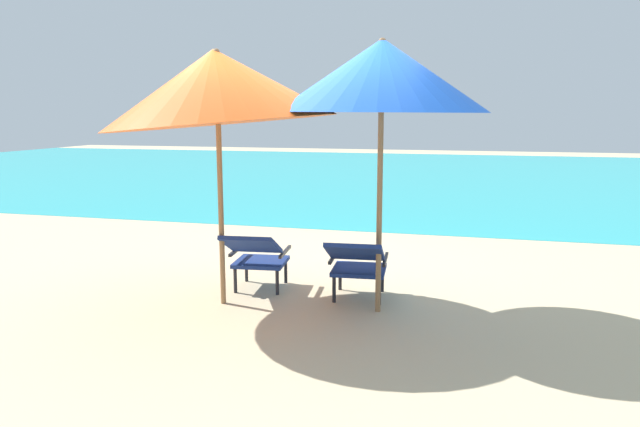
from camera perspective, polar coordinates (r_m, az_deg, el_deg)
The scene contains 6 objects.
ground_plane at distance 9.97m, azimuth 5.29°, elevation -0.80°, with size 40.00×40.00×0.00m, color #CCB78E.
ocean_band at distance 17.94m, azimuth 9.50°, elevation 3.82°, with size 40.00×18.00×0.01m, color #28B2B7.
lounge_chair_left at distance 5.98m, azimuth -6.22°, elevation -3.99°, with size 0.62×0.93×0.68m.
lounge_chair_right at distance 5.65m, azimuth 3.66°, elevation -4.77°, with size 0.60×0.91×0.68m.
beach_umbrella_left at distance 5.52m, azimuth -10.01°, elevation 12.11°, with size 2.33×2.28×2.49m.
beach_umbrella_right at distance 5.24m, azimuth 6.06°, elevation 13.24°, with size 2.02×2.01×2.47m.
Camera 1 is at (1.56, -5.67, 1.82)m, focal length 32.73 mm.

